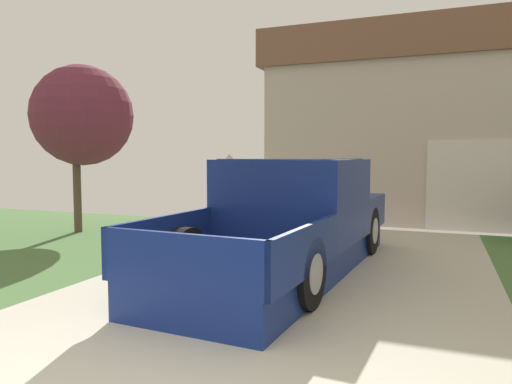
% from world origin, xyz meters
% --- Properties ---
extents(pickup_truck, '(2.18, 5.49, 1.63)m').
position_xyz_m(pickup_truck, '(-0.22, 4.77, 0.71)').
color(pickup_truck, navy).
rests_on(pickup_truck, ground).
extents(person_with_hat, '(0.48, 0.41, 1.70)m').
position_xyz_m(person_with_hat, '(-1.55, 5.34, 0.94)').
color(person_with_hat, black).
rests_on(person_with_hat, ground).
extents(handbag, '(0.32, 0.14, 0.40)m').
position_xyz_m(handbag, '(-1.63, 5.15, 0.12)').
color(handbag, brown).
rests_on(handbag, ground).
extents(house_with_garage, '(9.83, 6.57, 4.86)m').
position_xyz_m(house_with_garage, '(2.29, 12.58, 2.46)').
color(house_with_garage, '#BFAFA2').
rests_on(house_with_garage, ground).
extents(neighbor_tree, '(2.16, 2.16, 3.63)m').
position_xyz_m(neighbor_tree, '(-5.49, 6.29, 2.55)').
color(neighbor_tree, brown).
rests_on(neighbor_tree, ground).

